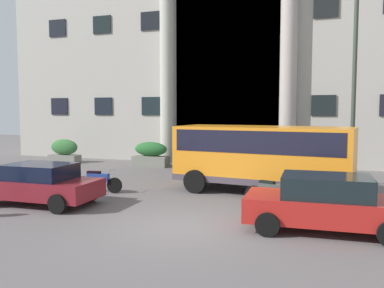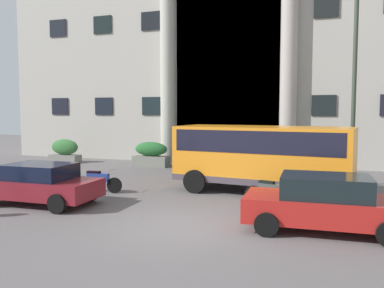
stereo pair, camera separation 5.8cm
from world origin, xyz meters
The scene contains 12 objects.
ground_plane centered at (0.00, 0.00, -0.06)m, with size 80.00×64.00×0.12m, color #625B5C.
office_building_facade centered at (-0.01, 17.47, 7.82)m, with size 33.90×9.71×15.65m.
orange_minibus centered at (1.40, 5.50, 1.54)m, with size 6.86×3.28×2.56m.
hedge_planter_east centered at (-11.55, 10.66, 0.69)m, with size 1.92×0.75×1.42m.
hedge_planter_far_east centered at (1.65, 10.73, 0.75)m, with size 1.67×0.78×1.55m.
hedge_planter_far_west centered at (-5.83, 10.81, 0.67)m, with size 2.04×0.84×1.39m.
hedge_planter_entrance_left centered at (-1.69, 10.51, 0.79)m, with size 1.84×0.92×1.64m.
parked_coupe_end centered at (3.81, 0.93, 0.75)m, with size 4.25×2.18×1.49m.
parked_compact_extra centered at (-5.40, 1.00, 0.71)m, with size 4.05×2.08×1.38m.
scooter_by_planter centered at (-4.70, 3.42, 0.46)m, with size 1.97×0.55×0.89m.
motorcycle_far_end centered at (2.01, 3.39, 0.46)m, with size 1.94×0.76×0.89m.
lamppost_plaza_centre centered at (4.70, 8.18, 4.71)m, with size 0.40×0.40×8.15m.
Camera 1 is at (3.94, -10.21, 3.18)m, focal length 38.26 mm.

